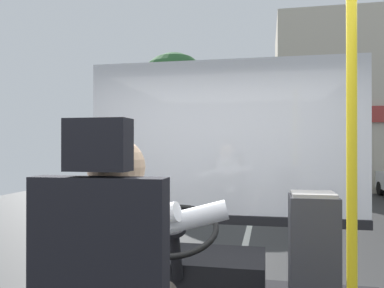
# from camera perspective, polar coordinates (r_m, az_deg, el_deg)

# --- Properties ---
(ground) EXTENTS (18.00, 44.00, 0.06)m
(ground) POSITION_cam_1_polar(r_m,az_deg,el_deg) (10.76, 9.09, -9.93)
(ground) COLOR #303030
(bus_driver) EXTENTS (0.81, 0.54, 0.80)m
(bus_driver) POSITION_cam_1_polar(r_m,az_deg,el_deg) (1.61, -10.44, -16.75)
(bus_driver) COLOR #332D28
(bus_driver) RESTS_ON driver_seat
(steering_console) EXTENTS (1.10, 0.96, 0.78)m
(steering_console) POSITION_cam_1_polar(r_m,az_deg,el_deg) (2.88, -0.83, -19.45)
(steering_console) COLOR black
(steering_console) RESTS_ON bus_floor
(handrail_pole) EXTENTS (0.04, 0.04, 1.91)m
(handrail_pole) POSITION_cam_1_polar(r_m,az_deg,el_deg) (1.78, 22.74, -7.23)
(handrail_pole) COLOR yellow
(handrail_pole) RESTS_ON bus_floor
(fare_box) EXTENTS (0.26, 0.25, 0.91)m
(fare_box) POSITION_cam_1_polar(r_m,az_deg,el_deg) (2.34, 17.64, -18.11)
(fare_box) COLOR #333338
(fare_box) RESTS_ON bus_floor
(windshield_panel) EXTENTS (2.50, 0.08, 1.48)m
(windshield_panel) POSITION_cam_1_polar(r_m,az_deg,el_deg) (3.45, 4.60, -2.33)
(windshield_panel) COLOR silver
(street_tree) EXTENTS (2.61, 2.61, 5.06)m
(street_tree) POSITION_cam_1_polar(r_m,az_deg,el_deg) (13.64, -2.70, 7.87)
(street_tree) COLOR #4C3828
(street_tree) RESTS_ON ground
(parked_car_charcoal) EXTENTS (2.02, 4.18, 1.43)m
(parked_car_charcoal) POSITION_cam_1_polar(r_m,az_deg,el_deg) (18.44, 25.39, -3.49)
(parked_car_charcoal) COLOR #474C51
(parked_car_charcoal) RESTS_ON ground
(parked_car_red) EXTENTS (1.93, 4.08, 1.29)m
(parked_car_red) POSITION_cam_1_polar(r_m,az_deg,el_deg) (23.54, 23.22, -2.97)
(parked_car_red) COLOR maroon
(parked_car_red) RESTS_ON ground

